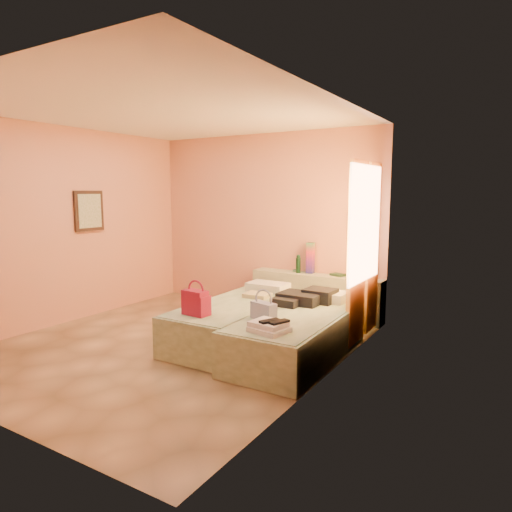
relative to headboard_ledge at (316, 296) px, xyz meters
The scene contains 16 objects.
ground 2.34m from the headboard_ledge, 114.90° to the right, with size 4.50×4.50×0.00m, color tan.
room_walls 2.25m from the headboard_ledge, 116.65° to the right, with size 4.02×4.51×2.81m.
headboard_ledge is the anchor object (origin of this frame).
bed_left 1.65m from the headboard_ledge, 103.19° to the right, with size 0.90×2.00×0.50m, color #B7CEA6.
bed_right 1.78m from the headboard_ledge, 72.84° to the right, with size 0.90×2.00×0.50m, color #B7CEA6.
water_bottle 0.54m from the headboard_ledge, behind, with size 0.07×0.07×0.26m, color #163D28.
rainbow_box 0.57m from the headboard_ledge, 155.46° to the left, with size 0.10×0.10×0.47m, color maroon.
small_dish 0.50m from the headboard_ledge, 169.58° to the left, with size 0.12×0.12×0.03m, color #4F9170.
green_book 0.47m from the headboard_ledge, 10.35° to the left, with size 0.20×0.15×0.03m, color #25452E.
flower_vase 0.90m from the headboard_ledge, ahead, with size 0.20×0.20×0.26m, color white.
magenta_handbag 2.36m from the headboard_ledge, 101.13° to the right, with size 0.31×0.17×0.29m, color maroon.
khaki_garment 1.25m from the headboard_ledge, 104.54° to the right, with size 0.32×0.26×0.06m, color tan.
clothes_pile 1.27m from the headboard_ledge, 73.02° to the right, with size 0.56×0.56×0.17m, color black.
blue_handbag 2.11m from the headboard_ledge, 81.82° to the right, with size 0.30×0.13×0.19m, color #3B518E.
towel_stack 2.50m from the headboard_ledge, 76.77° to the right, with size 0.35×0.30×0.10m, color white.
sandal_pair 2.51m from the headboard_ledge, 75.56° to the right, with size 0.16×0.22×0.02m, color black.
Camera 1 is at (3.71, -4.14, 1.88)m, focal length 32.00 mm.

